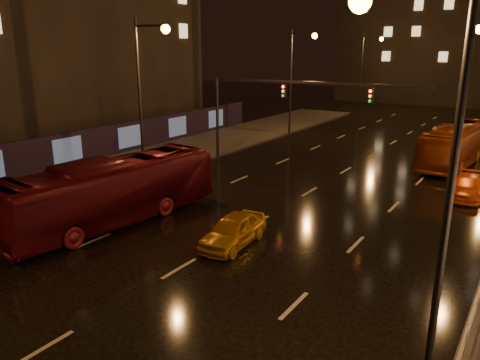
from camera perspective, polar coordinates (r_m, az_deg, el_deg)
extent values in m
plane|color=black|center=(31.81, 11.49, 0.39)|extent=(140.00, 140.00, 0.00)
cube|color=#38332D|center=(35.07, -12.71, 1.89)|extent=(7.00, 70.00, 0.15)
cube|color=black|center=(35.70, -20.45, 3.45)|extent=(0.30, 46.00, 2.50)
cylinder|color=black|center=(35.69, -2.78, 7.46)|extent=(0.22, 0.22, 6.20)
cube|color=black|center=(31.55, 8.67, 11.67)|extent=(15.20, 0.14, 0.14)
cube|color=black|center=(32.48, 5.36, 10.74)|extent=(0.32, 0.18, 0.95)
cube|color=black|center=(30.17, 15.64, 9.84)|extent=(0.32, 0.18, 0.95)
sphere|color=#FF1E19|center=(32.35, 5.27, 11.26)|extent=(0.18, 0.18, 0.18)
cylinder|color=black|center=(11.24, 24.05, -2.81)|extent=(0.18, 0.18, 10.00)
sphere|color=#FFAC32|center=(11.32, 14.44, 20.31)|extent=(0.50, 0.50, 0.50)
imported|color=#520B15|center=(23.47, -15.24, -1.35)|extent=(3.91, 11.70, 3.20)
imported|color=maroon|center=(37.59, 24.77, 3.94)|extent=(3.43, 10.84, 2.97)
imported|color=#BA7B11|center=(20.41, -0.84, -6.14)|extent=(1.87, 4.08, 1.36)
imported|color=#E65915|center=(29.87, 25.90, -0.72)|extent=(1.92, 4.29, 1.22)
imported|color=black|center=(29.71, -16.58, 0.83)|extent=(0.80, 0.92, 1.59)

